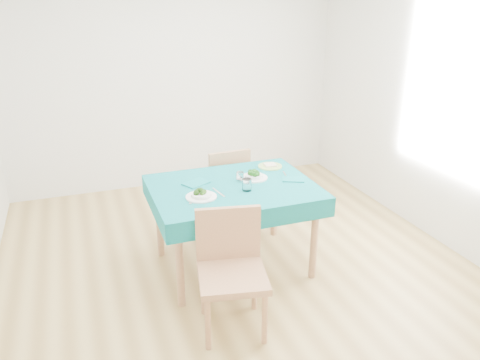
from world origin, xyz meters
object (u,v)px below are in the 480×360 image
object	(u,v)px
chair_far	(223,177)
side_plate	(270,166)
bowl_far	(254,174)
chair_near	(232,257)
table	(233,227)
bowl_near	(201,193)

from	to	relation	value
chair_far	side_plate	xyz separation A→B (m)	(0.30, -0.48, 0.24)
chair_far	bowl_far	world-z (taller)	chair_far
side_plate	chair_near	bearing A→B (deg)	-124.30
chair_near	side_plate	distance (m)	1.35
chair_near	bowl_far	xyz separation A→B (m)	(0.50, 0.88, 0.22)
table	chair_far	bearing A→B (deg)	78.12
chair_near	chair_far	bearing A→B (deg)	85.56
chair_far	side_plate	bearing A→B (deg)	119.19
bowl_near	side_plate	distance (m)	0.91
chair_near	bowl_far	bearing A→B (deg)	71.66
table	bowl_far	bearing A→B (deg)	23.68
table	side_plate	distance (m)	0.69
chair_near	chair_far	world-z (taller)	chair_near
table	bowl_far	xyz separation A→B (m)	(0.22, 0.10, 0.41)
bowl_far	table	bearing A→B (deg)	-156.32
bowl_far	chair_near	bearing A→B (deg)	-119.74
bowl_far	side_plate	size ratio (longest dim) A/B	1.07
table	bowl_far	distance (m)	0.48
side_plate	chair_far	bearing A→B (deg)	122.52
table	chair_near	bearing A→B (deg)	-109.70
chair_far	side_plate	size ratio (longest dim) A/B	4.72
bowl_near	bowl_far	size ratio (longest dim) A/B	1.03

